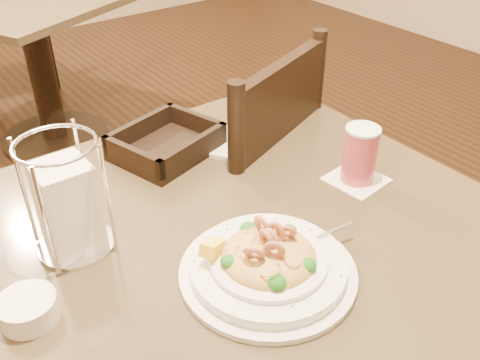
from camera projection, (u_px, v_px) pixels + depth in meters
main_table at (246, 310)px, 1.10m from camera, size 0.90×0.90×0.73m
background_table at (36, 43)px, 2.42m from camera, size 1.19×1.19×0.73m
dining_chair_near at (233, 199)px, 1.43m from camera, size 0.54×0.54×0.93m
dining_chair_far at (1, 4)px, 2.95m from camera, size 0.44×0.44×0.93m
pasta_bowl at (268, 262)px, 0.84m from camera, size 0.31×0.28×0.09m
drink_glass at (360, 155)px, 1.05m from camera, size 0.12×0.12×0.12m
bread_basket at (166, 145)px, 1.16m from camera, size 0.25×0.22×0.06m
napkin_caddy at (68, 205)px, 0.86m from camera, size 0.13×0.13×0.21m
side_plate at (230, 142)px, 1.20m from camera, size 0.17×0.17×0.01m
butter_ramekin at (28, 309)px, 0.77m from camera, size 0.09×0.09×0.04m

